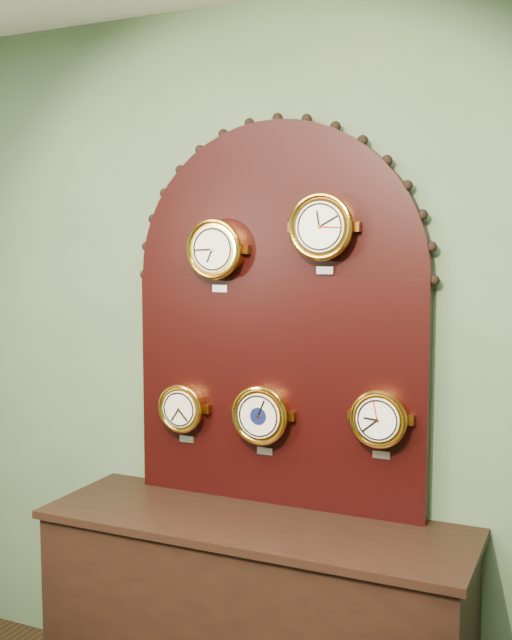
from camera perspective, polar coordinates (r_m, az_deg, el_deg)
The scene contains 8 objects.
wall_back at distance 3.05m, azimuth 1.94°, elevation -2.95°, with size 4.00×4.00×0.00m, color #486243.
shop_counter at distance 3.12m, azimuth -0.16°, elevation -22.11°, with size 1.60×0.50×0.80m, color black.
display_board at distance 2.97m, azimuth 1.58°, elevation 1.23°, with size 1.26×0.06×1.53m.
roman_clock at distance 3.00m, azimuth -3.01°, elevation 5.30°, with size 0.24×0.08×0.29m.
arabic_clock at distance 2.83m, azimuth 4.98°, elevation 6.94°, with size 0.25×0.08×0.30m.
hygrometer at distance 3.15m, azimuth -5.50°, elevation -6.56°, with size 0.20×0.08×0.25m.
barometer at distance 2.99m, azimuth 0.42°, elevation -7.08°, with size 0.24×0.08×0.29m.
tide_clock at distance 2.83m, azimuth 9.23°, elevation -7.27°, with size 0.22×0.08×0.27m.
Camera 1 is at (1.14, -0.29, 1.86)m, focal length 42.80 mm.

